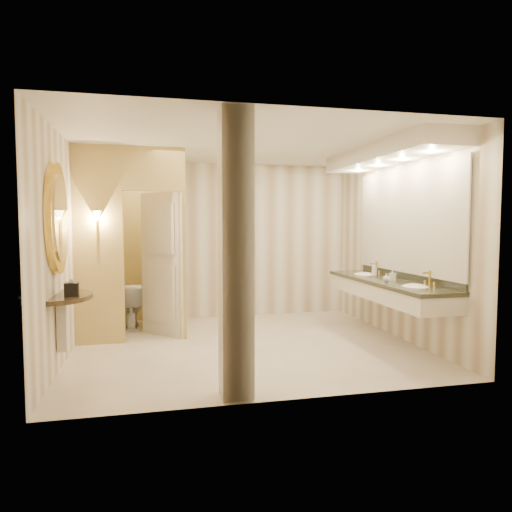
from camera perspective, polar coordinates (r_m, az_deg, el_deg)
The scene contains 16 objects.
floor at distance 6.32m, azimuth -1.36°, elevation -11.04°, with size 4.50×4.50×0.00m, color silver.
ceiling at distance 6.20m, azimuth -1.40°, elevation 13.84°, with size 4.50×4.50×0.00m, color silver.
wall_back at distance 8.08m, azimuth -4.17°, elevation 1.93°, with size 4.50×0.02×2.70m, color beige.
wall_front at distance 4.17m, azimuth 4.04°, elevation -0.00°, with size 4.50×0.02×2.70m, color beige.
wall_left at distance 6.08m, azimuth -22.64°, elevation 0.95°, with size 0.02×4.00×2.70m, color beige.
wall_right at distance 6.92m, azimuth 17.22°, elevation 1.41°, with size 0.02×4.00×2.70m, color beige.
toilet_closet at distance 6.95m, azimuth -12.19°, elevation 1.81°, with size 1.50×1.55×2.70m.
wall_sconce at distance 6.46m, azimuth -19.22°, elevation 4.59°, with size 0.14×0.14×0.42m.
vanity at distance 6.54m, azimuth 16.42°, elevation 3.74°, with size 0.75×2.77×2.09m.
console_shelf at distance 5.37m, azimuth -23.55°, elevation 0.44°, with size 0.92×0.92×1.91m.
pillar at distance 4.26m, azimuth -2.54°, elevation 0.09°, with size 0.30×0.30×2.70m, color beige.
tissue_box at distance 5.27m, azimuth -22.04°, elevation -3.87°, with size 0.14×0.14×0.14m, color black.
toilet at distance 7.51m, azimuth -15.41°, elevation -5.99°, with size 0.40×0.70×0.71m, color white.
soap_bottle_a at distance 6.46m, azimuth 16.68°, elevation -2.30°, with size 0.07×0.07×0.15m, color beige.
soap_bottle_b at distance 6.31m, azimuth 15.99°, elevation -2.60°, with size 0.09×0.09×0.11m, color silver.
soap_bottle_c at distance 6.92m, azimuth 14.57°, elevation -1.62°, with size 0.08×0.08×0.21m, color #C6B28C.
Camera 1 is at (-1.20, -5.99, 1.64)m, focal length 32.00 mm.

